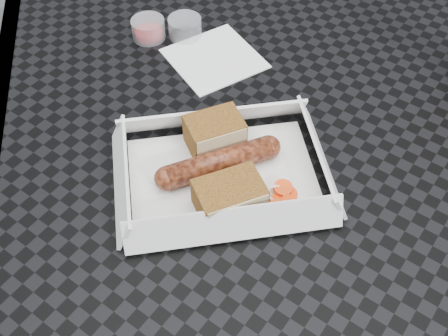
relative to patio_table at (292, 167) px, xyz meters
name	(u,v)px	position (x,y,z in m)	size (l,w,h in m)	color
patio_table	(292,167)	(0.00, 0.00, 0.00)	(0.80, 0.80, 0.74)	black
food_tray	(223,177)	(-0.11, -0.07, 0.08)	(0.22, 0.15, 0.00)	white
bratwurst	(219,162)	(-0.11, -0.06, 0.09)	(0.16, 0.06, 0.03)	brown
bread_near	(215,133)	(-0.11, -0.01, 0.10)	(0.07, 0.05, 0.04)	brown
bread_far	(229,197)	(-0.11, -0.11, 0.10)	(0.07, 0.05, 0.04)	brown
veg_garnish	(279,198)	(-0.05, -0.11, 0.08)	(0.03, 0.03, 0.00)	#FB410A
napkin	(214,58)	(-0.08, 0.16, 0.08)	(0.12, 0.12, 0.00)	white
condiment_cup_sauce	(148,29)	(-0.17, 0.22, 0.09)	(0.05, 0.05, 0.03)	maroon
condiment_cup_empty	(185,27)	(-0.12, 0.22, 0.09)	(0.05, 0.05, 0.03)	silver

